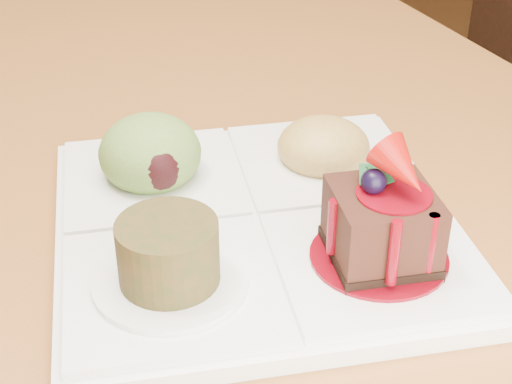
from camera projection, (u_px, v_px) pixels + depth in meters
name	position (u px, v px, depth m)	size (l,w,h in m)	color
chair_right	(488.00, 62.00, 1.35)	(0.47, 0.47, 0.95)	black
sampler_plate	(252.00, 206.00, 0.54)	(0.32, 0.32, 0.10)	white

